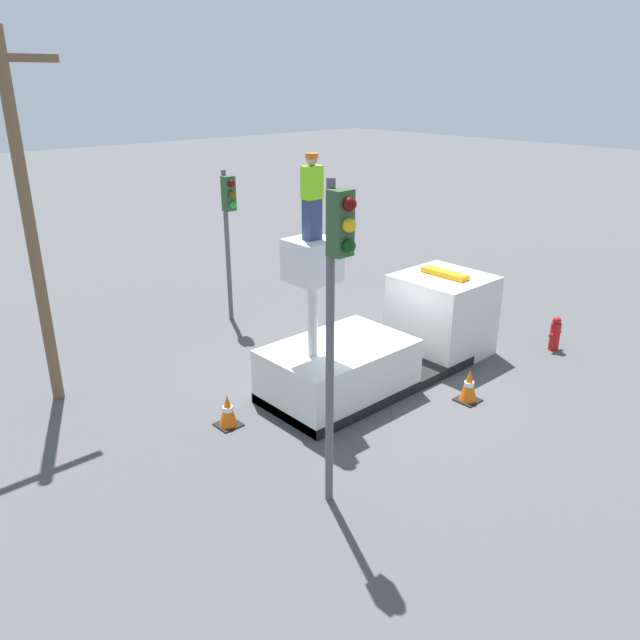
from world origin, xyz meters
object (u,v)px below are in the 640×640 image
at_px(worker, 312,197).
at_px(traffic_cone_curbside, 469,386).
at_px(traffic_light_pole, 336,288).
at_px(traffic_light_across, 229,217).
at_px(bucket_truck, 390,342).
at_px(traffic_cone_rear, 228,411).
at_px(utility_pole, 28,216).
at_px(fire_hydrant, 555,334).

distance_m(worker, traffic_cone_curbside, 5.76).
height_order(worker, traffic_light_pole, traffic_light_pole).
distance_m(worker, traffic_light_across, 6.29).
distance_m(bucket_truck, traffic_cone_curbside, 2.29).
xyz_separation_m(bucket_truck, traffic_cone_curbside, (0.33, -2.20, -0.51)).
bearing_deg(worker, traffic_light_pole, -125.23).
bearing_deg(traffic_cone_rear, traffic_light_across, 54.10).
height_order(bucket_truck, worker, worker).
bearing_deg(bucket_truck, worker, 180.00).
height_order(traffic_cone_rear, traffic_cone_curbside, traffic_cone_curbside).
distance_m(bucket_truck, utility_pole, 8.78).
bearing_deg(traffic_light_across, traffic_light_pole, -113.94).
relative_size(traffic_light_across, traffic_cone_rear, 6.17).
xyz_separation_m(bucket_truck, worker, (-2.58, 0.00, 3.95)).
bearing_deg(traffic_cone_curbside, traffic_cone_rear, 149.44).
bearing_deg(fire_hydrant, worker, 164.07).
xyz_separation_m(worker, traffic_cone_curbside, (2.91, -2.20, -4.46)).
relative_size(fire_hydrant, traffic_cone_rear, 1.31).
bearing_deg(bucket_truck, traffic_light_pole, -148.31).
height_order(traffic_light_pole, utility_pole, utility_pole).
height_order(worker, traffic_cone_curbside, worker).
relative_size(traffic_cone_curbside, utility_pole, 0.10).
relative_size(worker, fire_hydrant, 1.78).
relative_size(bucket_truck, traffic_light_across, 1.45).
bearing_deg(traffic_light_across, worker, -107.56).
xyz_separation_m(traffic_light_pole, fire_hydrant, (9.16, 0.78, -3.56)).
xyz_separation_m(traffic_light_pole, traffic_light_across, (3.83, 8.63, -0.76)).
bearing_deg(worker, traffic_cone_curbside, -37.09).
bearing_deg(traffic_cone_rear, utility_pole, 120.82).
relative_size(worker, traffic_cone_rear, 2.34).
xyz_separation_m(traffic_light_across, fire_hydrant, (5.33, -7.85, -2.80)).
relative_size(bucket_truck, worker, 3.83).
distance_m(traffic_cone_rear, traffic_cone_curbside, 5.59).
bearing_deg(bucket_truck, traffic_cone_rear, 171.87).
xyz_separation_m(fire_hydrant, traffic_cone_rear, (-9.07, 2.69, -0.12)).
bearing_deg(fire_hydrant, bucket_truck, 155.95).
xyz_separation_m(bucket_truck, traffic_light_across, (-0.74, 5.81, 2.38)).
bearing_deg(traffic_cone_rear, worker, -18.62).
bearing_deg(fire_hydrant, traffic_light_pole, -175.13).
distance_m(worker, traffic_cone_rear, 4.91).
bearing_deg(fire_hydrant, traffic_cone_rear, 163.50).
xyz_separation_m(fire_hydrant, utility_pole, (-11.33, 6.48, 3.87)).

